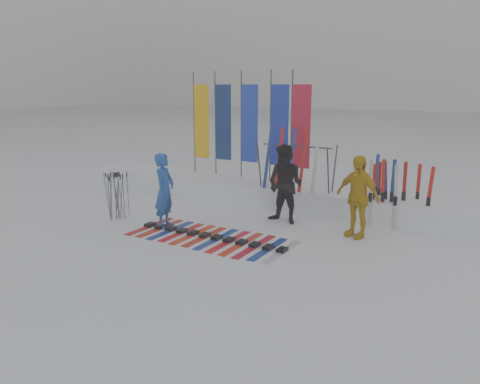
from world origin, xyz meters
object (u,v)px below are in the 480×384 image
Objects in this scene: person_black at (285,184)px; ski_rack at (296,161)px; person_yellow at (357,197)px; ski_row at (211,237)px; person_blue at (165,191)px.

person_black is 0.96× the size of ski_rack.
ski_rack is (-2.13, 1.43, 0.45)m from person_yellow.
ski_rack is at bearing 78.69° from ski_row.
ski_row is (1.44, -0.18, -0.87)m from person_blue.
person_black reaches higher than ski_rack.
person_blue is at bearing 173.01° from ski_row.
ski_row is at bearing -101.31° from ski_rack.
person_black is 2.37m from ski_row.
ski_rack is at bearing 164.66° from person_yellow.
person_blue is 0.89× the size of ski_rack.
ski_rack reaches higher than person_blue.
ski_rack is at bearing -49.17° from person_blue.
person_black reaches higher than ski_row.
person_blue is 1.69m from ski_row.
person_yellow is at bearing 0.91° from person_black.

